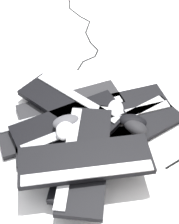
% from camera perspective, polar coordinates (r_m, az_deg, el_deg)
% --- Properties ---
extents(ground_plane, '(3.20, 3.20, 0.00)m').
position_cam_1_polar(ground_plane, '(1.33, -0.34, 0.74)').
color(ground_plane, white).
extents(keyboard_0, '(0.31, 0.46, 0.03)m').
position_cam_1_polar(keyboard_0, '(1.20, -2.82, -5.50)').
color(keyboard_0, black).
rests_on(keyboard_0, ground).
extents(keyboard_1, '(0.42, 0.42, 0.03)m').
position_cam_1_polar(keyboard_1, '(1.25, 7.48, -3.15)').
color(keyboard_1, black).
rests_on(keyboard_1, ground).
extents(keyboard_2, '(0.34, 0.46, 0.03)m').
position_cam_1_polar(keyboard_2, '(1.32, 5.02, 0.75)').
color(keyboard_2, black).
rests_on(keyboard_2, ground).
extents(keyboard_3, '(0.37, 0.45, 0.03)m').
position_cam_1_polar(keyboard_3, '(1.32, -3.42, 1.14)').
color(keyboard_3, '#232326').
rests_on(keyboard_3, ground).
extents(keyboard_4, '(0.36, 0.45, 0.03)m').
position_cam_1_polar(keyboard_4, '(1.25, -6.28, -2.86)').
color(keyboard_4, black).
rests_on(keyboard_4, ground).
extents(keyboard_5, '(0.45, 0.17, 0.03)m').
position_cam_1_polar(keyboard_5, '(1.14, -1.35, -6.88)').
color(keyboard_5, black).
rests_on(keyboard_5, keyboard_0).
extents(keyboard_6, '(0.34, 0.46, 0.03)m').
position_cam_1_polar(keyboard_6, '(1.28, -3.94, 1.06)').
color(keyboard_6, black).
rests_on(keyboard_6, keyboard_3).
extents(keyboard_7, '(0.40, 0.44, 0.03)m').
position_cam_1_polar(keyboard_7, '(1.22, -3.82, -1.80)').
color(keyboard_7, black).
rests_on(keyboard_7, keyboard_4).
extents(keyboard_8, '(0.45, 0.19, 0.03)m').
position_cam_1_polar(keyboard_8, '(1.08, -0.79, -8.23)').
color(keyboard_8, black).
rests_on(keyboard_8, keyboard_5).
extents(keyboard_9, '(0.29, 0.46, 0.03)m').
position_cam_1_polar(keyboard_9, '(1.04, -0.72, -8.99)').
color(keyboard_9, black).
rests_on(keyboard_9, keyboard_8).
extents(mouse_0, '(0.11, 0.13, 0.04)m').
position_cam_1_polar(mouse_0, '(1.18, -4.12, -1.82)').
color(mouse_0, '#4C4C51').
rests_on(mouse_0, keyboard_7).
extents(mouse_1, '(0.12, 0.13, 0.04)m').
position_cam_1_polar(mouse_1, '(1.21, 8.30, -2.61)').
color(mouse_1, black).
rests_on(mouse_1, keyboard_1).
extents(mouse_2, '(0.12, 0.08, 0.04)m').
position_cam_1_polar(mouse_2, '(1.26, 4.76, 0.41)').
color(mouse_2, '#B7B7BC').
rests_on(mouse_2, keyboard_2).
extents(mouse_3, '(0.12, 0.08, 0.04)m').
position_cam_1_polar(mouse_3, '(1.16, -4.48, -3.02)').
color(mouse_3, silver).
rests_on(mouse_3, keyboard_7).
extents(mouse_4, '(0.07, 0.11, 0.04)m').
position_cam_1_polar(mouse_4, '(1.23, 7.89, -1.68)').
color(mouse_4, black).
rests_on(mouse_4, keyboard_1).
extents(cable_1, '(0.69, 0.30, 0.01)m').
position_cam_1_polar(cable_1, '(1.79, -1.25, 14.93)').
color(cable_1, black).
rests_on(cable_1, ground).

